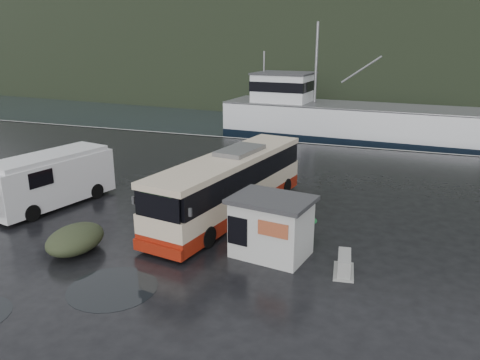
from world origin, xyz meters
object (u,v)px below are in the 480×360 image
(waste_bin_left, at_px, (263,247))
(ticket_kiosk, at_px, (271,255))
(coach_bus, at_px, (231,215))
(white_van, at_px, (54,205))
(fishing_trawler, at_px, (346,126))
(jersey_barrier_b, at_px, (252,246))
(waste_bin_right, at_px, (301,239))
(jersey_barrier_a, at_px, (343,273))
(dome_tent, at_px, (77,251))

(waste_bin_left, distance_m, ticket_kiosk, 0.81)
(coach_bus, distance_m, white_van, 9.39)
(coach_bus, xyz_separation_m, fishing_trawler, (1.91, 26.89, 0.00))
(jersey_barrier_b, bearing_deg, white_van, 174.18)
(coach_bus, height_order, waste_bin_left, coach_bus)
(waste_bin_right, distance_m, jersey_barrier_a, 3.26)
(coach_bus, bearing_deg, white_van, -158.81)
(dome_tent, xyz_separation_m, ticket_kiosk, (7.61, 2.45, 0.00))
(waste_bin_left, xyz_separation_m, jersey_barrier_a, (3.51, -1.15, 0.00))
(waste_bin_right, bearing_deg, coach_bus, 156.32)
(coach_bus, height_order, waste_bin_right, coach_bus)
(waste_bin_left, xyz_separation_m, fishing_trawler, (-0.73, 29.90, 0.00))
(ticket_kiosk, relative_size, jersey_barrier_b, 2.20)
(ticket_kiosk, bearing_deg, dome_tent, -153.07)
(waste_bin_left, distance_m, jersey_barrier_b, 0.47)
(waste_bin_left, bearing_deg, dome_tent, -156.57)
(waste_bin_left, relative_size, fishing_trawler, 0.05)
(coach_bus, height_order, dome_tent, coach_bus)
(waste_bin_left, distance_m, waste_bin_right, 1.83)
(waste_bin_right, height_order, jersey_barrier_b, waste_bin_right)
(jersey_barrier_a, xyz_separation_m, fishing_trawler, (-4.24, 31.05, 0.00))
(dome_tent, xyz_separation_m, jersey_barrier_a, (10.60, 1.92, 0.00))
(fishing_trawler, bearing_deg, white_van, -107.31)
(jersey_barrier_b, bearing_deg, fishing_trawler, 90.51)
(ticket_kiosk, xyz_separation_m, jersey_barrier_b, (-0.98, 0.53, 0.00))
(dome_tent, distance_m, jersey_barrier_a, 10.77)
(waste_bin_left, xyz_separation_m, dome_tent, (-7.09, -3.07, 0.00))
(white_van, distance_m, fishing_trawler, 30.89)
(coach_bus, height_order, ticket_kiosk, coach_bus)
(jersey_barrier_a, relative_size, jersey_barrier_b, 1.04)
(dome_tent, bearing_deg, waste_bin_right, 27.27)
(waste_bin_left, relative_size, jersey_barrier_a, 1.05)
(white_van, xyz_separation_m, waste_bin_left, (11.83, -1.07, 0.00))
(white_van, bearing_deg, dome_tent, -29.28)
(white_van, xyz_separation_m, jersey_barrier_b, (11.36, -1.16, 0.00))
(white_van, height_order, jersey_barrier_b, white_van)
(waste_bin_right, distance_m, ticket_kiosk, 2.05)
(ticket_kiosk, bearing_deg, white_van, -178.71)
(jersey_barrier_b, distance_m, fishing_trawler, 29.99)
(white_van, distance_m, jersey_barrier_b, 11.42)
(ticket_kiosk, bearing_deg, waste_bin_right, 75.85)
(waste_bin_right, height_order, dome_tent, waste_bin_right)
(coach_bus, bearing_deg, ticket_kiosk, -39.70)
(coach_bus, xyz_separation_m, dome_tent, (-4.45, -6.08, 0.00))
(waste_bin_left, relative_size, waste_bin_right, 1.18)
(fishing_trawler, bearing_deg, coach_bus, -90.33)
(jersey_barrier_a, bearing_deg, ticket_kiosk, 169.97)
(waste_bin_left, xyz_separation_m, jersey_barrier_b, (-0.47, -0.09, 0.00))
(jersey_barrier_a, height_order, jersey_barrier_b, jersey_barrier_a)
(waste_bin_left, height_order, waste_bin_right, waste_bin_left)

